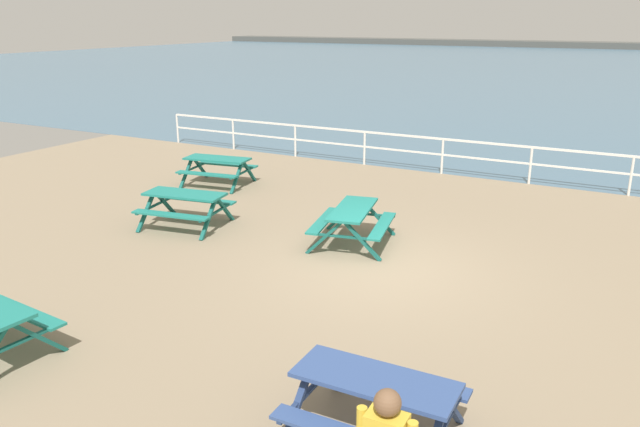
{
  "coord_description": "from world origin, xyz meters",
  "views": [
    {
      "loc": [
        4.23,
        -10.1,
        4.51
      ],
      "look_at": [
        -1.37,
        0.25,
        0.8
      ],
      "focal_mm": 35.08,
      "sensor_mm": 36.0,
      "label": 1
    }
  ],
  "objects_px": {
    "picnic_table_far_right": "(353,217)",
    "picnic_table_near_left": "(375,393)",
    "picnic_table_far_left": "(185,201)",
    "picnic_table_near_right": "(217,165)"
  },
  "relations": [
    {
      "from": "picnic_table_near_left",
      "to": "picnic_table_near_right",
      "type": "bearing_deg",
      "value": 134.78
    },
    {
      "from": "picnic_table_far_left",
      "to": "picnic_table_far_right",
      "type": "bearing_deg",
      "value": 1.64
    },
    {
      "from": "picnic_table_near_right",
      "to": "picnic_table_far_left",
      "type": "bearing_deg",
      "value": -73.04
    },
    {
      "from": "picnic_table_near_right",
      "to": "picnic_table_far_right",
      "type": "xyz_separation_m",
      "value": [
        5.38,
        -2.52,
        0.0
      ]
    },
    {
      "from": "picnic_table_far_left",
      "to": "picnic_table_far_right",
      "type": "relative_size",
      "value": 0.97
    },
    {
      "from": "picnic_table_near_right",
      "to": "picnic_table_far_right",
      "type": "distance_m",
      "value": 5.94
    },
    {
      "from": "picnic_table_far_right",
      "to": "picnic_table_near_left",
      "type": "bearing_deg",
      "value": -164.36
    },
    {
      "from": "picnic_table_near_left",
      "to": "picnic_table_far_left",
      "type": "relative_size",
      "value": 0.9
    },
    {
      "from": "picnic_table_near_right",
      "to": "picnic_table_far_right",
      "type": "height_order",
      "value": "same"
    },
    {
      "from": "picnic_table_near_right",
      "to": "picnic_table_far_left",
      "type": "relative_size",
      "value": 0.99
    }
  ]
}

